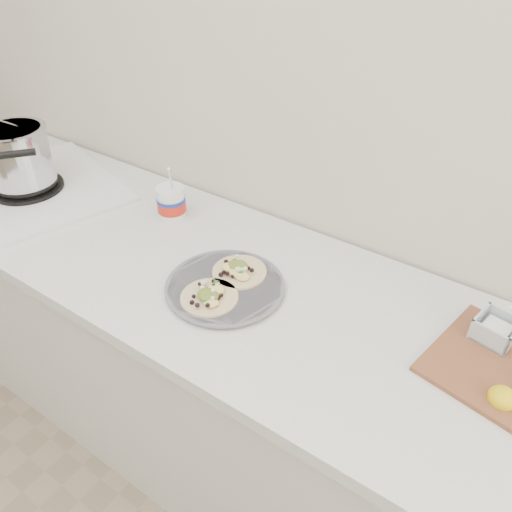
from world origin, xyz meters
The scene contains 4 objects.
counter centered at (0.00, 1.43, 0.45)m, with size 2.44×0.66×0.90m.
stove centered at (-0.77, 1.39, 0.99)m, with size 0.71×0.68×0.28m.
taco_plate centered at (0.10, 1.37, 0.92)m, with size 0.32×0.32×0.04m.
tub centered at (-0.25, 1.55, 0.96)m, with size 0.09×0.09×0.20m.
Camera 1 is at (0.74, 0.59, 1.75)m, focal length 35.00 mm.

